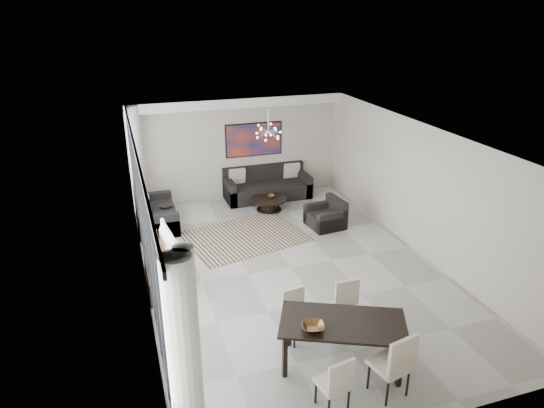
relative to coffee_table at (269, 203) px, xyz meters
name	(u,v)px	position (x,y,z in m)	size (l,w,h in m)	color
room_shell	(312,202)	(-0.06, -3.14, 1.25)	(6.00, 9.00, 2.90)	#A8A39B
window_wall	(148,222)	(-3.38, -3.14, 1.27)	(0.37, 8.95, 2.90)	white
soffit	(237,102)	(-0.52, 1.16, 2.57)	(5.98, 0.40, 0.26)	white
painting	(254,140)	(-0.02, 1.33, 1.45)	(1.68, 0.04, 0.98)	#C13A1A
chandelier	(268,132)	(-0.22, -0.64, 2.15)	(0.66, 0.66, 0.71)	silver
rug	(244,236)	(-1.09, -1.39, -0.19)	(2.72, 2.09, 0.01)	black
coffee_table	(269,203)	(0.00, 0.00, 0.00)	(0.99, 0.99, 0.35)	black
bowl_coffee	(271,196)	(0.08, 0.04, 0.18)	(0.21, 0.21, 0.07)	brown
sofa_main	(267,187)	(0.24, 0.94, 0.11)	(2.45, 1.00, 0.89)	black
loveseat	(155,215)	(-3.07, -0.09, 0.09)	(0.96, 1.71, 0.85)	black
armchair	(327,217)	(1.06, -1.45, 0.05)	(0.90, 0.94, 0.72)	black
side_table	(166,211)	(-2.76, 0.02, 0.13)	(0.36, 0.36, 0.49)	black
tv_console	(158,275)	(-3.28, -3.01, 0.05)	(0.44, 1.57, 0.49)	black
television	(164,247)	(-3.12, -2.99, 0.64)	(1.20, 0.16, 0.69)	gray
dining_table	(343,327)	(-0.83, -6.24, 0.51)	(2.12, 1.65, 0.79)	black
dining_chair_sw	(337,382)	(-1.31, -7.08, 0.32)	(0.48, 0.48, 0.90)	beige
dining_chair_se	(396,362)	(-0.42, -7.09, 0.43)	(0.59, 0.59, 1.08)	beige
dining_chair_nw	(296,311)	(-1.26, -5.38, 0.31)	(0.47, 0.47, 0.89)	beige
dining_chair_ne	(349,304)	(-0.35, -5.52, 0.35)	(0.44, 0.44, 0.94)	beige
bowl_dining	(313,327)	(-1.32, -6.26, 0.63)	(0.34, 0.34, 0.08)	brown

